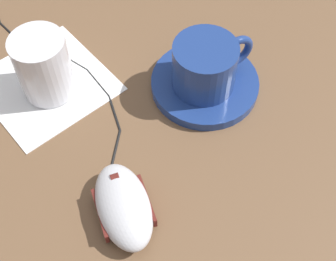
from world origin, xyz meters
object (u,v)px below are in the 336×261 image
object	(u,v)px
coffee_cup	(206,65)
drinking_glass	(44,66)
computer_mouse	(123,206)
saucer	(205,84)

from	to	relation	value
coffee_cup	drinking_glass	xyz separation A→B (m)	(0.17, -0.09, -0.00)
coffee_cup	computer_mouse	bearing A→B (deg)	33.40
coffee_cup	computer_mouse	xyz separation A→B (m)	(0.16, 0.11, -0.03)
coffee_cup	computer_mouse	size ratio (longest dim) A/B	0.97
coffee_cup	drinking_glass	size ratio (longest dim) A/B	1.28
saucer	drinking_glass	world-z (taller)	drinking_glass
computer_mouse	drinking_glass	xyz separation A→B (m)	(0.01, -0.20, 0.03)
saucer	computer_mouse	distance (m)	0.20
saucer	computer_mouse	xyz separation A→B (m)	(0.16, 0.11, 0.01)
computer_mouse	coffee_cup	bearing A→B (deg)	-146.60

